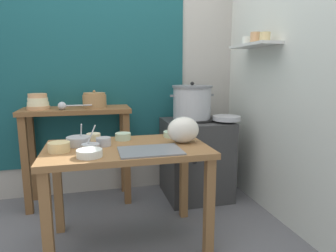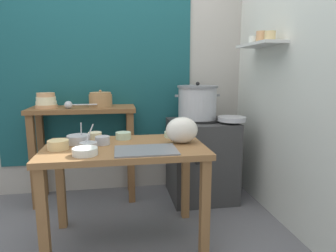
{
  "view_description": "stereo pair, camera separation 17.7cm",
  "coord_description": "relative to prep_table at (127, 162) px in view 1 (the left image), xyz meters",
  "views": [
    {
      "loc": [
        -0.11,
        -1.95,
        1.22
      ],
      "look_at": [
        0.43,
        0.17,
        0.82
      ],
      "focal_mm": 31.4,
      "sensor_mm": 36.0,
      "label": 1
    },
    {
      "loc": [
        0.06,
        -1.98,
        1.22
      ],
      "look_at": [
        0.43,
        0.17,
        0.82
      ],
      "focal_mm": 31.4,
      "sensor_mm": 36.0,
      "label": 2
    }
  ],
  "objects": [
    {
      "name": "ladle",
      "position": [
        -0.46,
        0.7,
        0.33
      ],
      "size": [
        0.28,
        0.07,
        0.07
      ],
      "color": "#B7BABF",
      "rests_on": "back_shelf_table"
    },
    {
      "name": "stove_block",
      "position": [
        0.75,
        0.68,
        -0.23
      ],
      "size": [
        0.6,
        0.61,
        0.78
      ],
      "color": "#383838",
      "rests_on": "ground"
    },
    {
      "name": "prep_bowl_1",
      "position": [
        -0.25,
        -0.2,
        0.14
      ],
      "size": [
        0.15,
        0.15,
        0.05
      ],
      "color": "silver",
      "rests_on": "prep_table"
    },
    {
      "name": "prep_bowl_7",
      "position": [
        0.4,
        0.22,
        0.13
      ],
      "size": [
        0.17,
        0.17,
        0.16
      ],
      "color": "#B7D1AD",
      "rests_on": "prep_table"
    },
    {
      "name": "serving_tray",
      "position": [
        0.13,
        -0.17,
        0.12
      ],
      "size": [
        0.4,
        0.28,
        0.01
      ],
      "primitive_type": "cube",
      "color": "slate",
      "rests_on": "prep_table"
    },
    {
      "name": "prep_bowl_5",
      "position": [
        -0.24,
        -0.04,
        0.14
      ],
      "size": [
        0.12,
        0.12,
        0.16
      ],
      "color": "#B7BABF",
      "rests_on": "prep_table"
    },
    {
      "name": "wide_pan",
      "position": [
        0.98,
        0.51,
        0.19
      ],
      "size": [
        0.26,
        0.26,
        0.04
      ],
      "primitive_type": "cylinder",
      "color": "#B7BABF",
      "rests_on": "stove_block"
    },
    {
      "name": "prep_bowl_2",
      "position": [
        -0.01,
        0.2,
        0.14
      ],
      "size": [
        0.12,
        0.12,
        0.05
      ],
      "color": "#B7D1AD",
      "rests_on": "prep_table"
    },
    {
      "name": "wall_right",
      "position": [
        1.3,
        0.18,
        0.69
      ],
      "size": [
        0.3,
        3.2,
        2.6
      ],
      "color": "silver",
      "rests_on": "ground"
    },
    {
      "name": "bowl_stack_enamel",
      "position": [
        -0.68,
        0.79,
        0.35
      ],
      "size": [
        0.19,
        0.19,
        0.14
      ],
      "color": "tan",
      "rests_on": "back_shelf_table"
    },
    {
      "name": "prep_bowl_3",
      "position": [
        -0.22,
        0.26,
        0.14
      ],
      "size": [
        0.1,
        0.1,
        0.05
      ],
      "color": "beige",
      "rests_on": "prep_table"
    },
    {
      "name": "prep_bowl_0",
      "position": [
        -0.32,
        0.11,
        0.14
      ],
      "size": [
        0.16,
        0.16,
        0.16
      ],
      "color": "#B7BABF",
      "rests_on": "prep_table"
    },
    {
      "name": "prep_bowl_4",
      "position": [
        -0.15,
        0.05,
        0.14
      ],
      "size": [
        0.1,
        0.1,
        0.06
      ],
      "color": "#B7BABF",
      "rests_on": "prep_table"
    },
    {
      "name": "steamer_pot",
      "position": [
        0.71,
        0.7,
        0.33
      ],
      "size": [
        0.43,
        0.38,
        0.35
      ],
      "color": "#B7BABF",
      "rests_on": "stove_block"
    },
    {
      "name": "prep_table",
      "position": [
        0.0,
        0.0,
        0.0
      ],
      "size": [
        1.1,
        0.66,
        0.72
      ],
      "color": "olive",
      "rests_on": "ground"
    },
    {
      "name": "back_shelf_table",
      "position": [
        -0.36,
        0.81,
        0.07
      ],
      "size": [
        0.96,
        0.4,
        0.9
      ],
      "color": "brown",
      "rests_on": "ground"
    },
    {
      "name": "plastic_bag",
      "position": [
        0.4,
        0.0,
        0.21
      ],
      "size": [
        0.23,
        0.17,
        0.19
      ],
      "primitive_type": "ellipsoid",
      "color": "silver",
      "rests_on": "prep_table"
    },
    {
      "name": "clay_pot",
      "position": [
        -0.2,
        0.81,
        0.36
      ],
      "size": [
        0.21,
        0.21,
        0.16
      ],
      "color": "#A37A4C",
      "rests_on": "back_shelf_table"
    },
    {
      "name": "prep_bowl_6",
      "position": [
        -0.43,
        -0.04,
        0.14
      ],
      "size": [
        0.13,
        0.13,
        0.06
      ],
      "color": "#E5C684",
      "rests_on": "prep_table"
    },
    {
      "name": "wall_back",
      "position": [
        -0.01,
        1.08,
        0.69
      ],
      "size": [
        4.4,
        0.12,
        2.6
      ],
      "color": "#B2ADA3",
      "rests_on": "ground"
    },
    {
      "name": "ground_plane",
      "position": [
        -0.1,
        -0.02,
        -0.61
      ],
      "size": [
        9.0,
        9.0,
        0.0
      ],
      "primitive_type": "plane",
      "color": "slate"
    }
  ]
}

